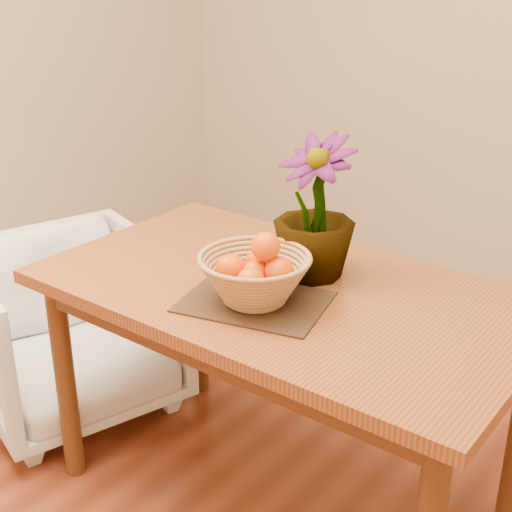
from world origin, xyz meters
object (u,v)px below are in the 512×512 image
Objects in this scene: table at (283,313)px; potted_plant at (315,208)px; wicker_basket at (255,280)px; armchair at (70,320)px.

potted_plant is at bearing 75.76° from table.
table is 3.38× the size of potted_plant.
table is 0.21m from wicker_basket.
table is at bearing 91.14° from wicker_basket.
table is 4.62× the size of wicker_basket.
armchair is at bearing 174.44° from wicker_basket.
wicker_basket is (0.00, -0.14, 0.15)m from table.
potted_plant is 1.14m from armchair.
wicker_basket is 0.73× the size of potted_plant.
wicker_basket reaches higher than table.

